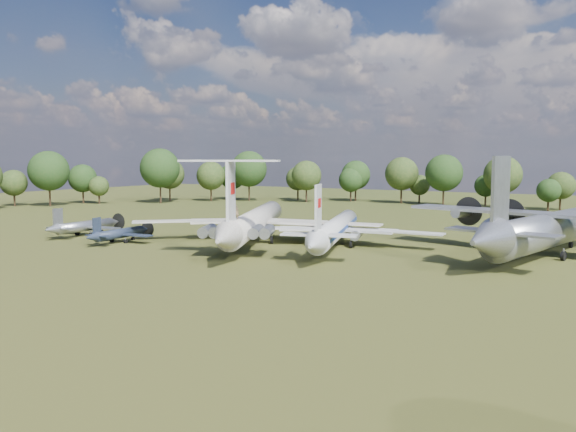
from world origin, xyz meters
The scene contains 7 objects.
ground centered at (0.00, 0.00, 0.00)m, with size 300.00×300.00×0.00m, color #233712.
il62_airliner centered at (1.08, 3.40, 2.44)m, with size 38.22×49.69×4.87m, color #B4B4B0, non-canonical shape.
tu104_jet centered at (13.69, 5.44, 2.02)m, with size 30.31×40.41×4.04m, color silver, non-canonical shape.
an12_transport centered at (40.52, 11.53, 2.80)m, with size 38.06×42.54×5.60m, color #96999E, non-canonical shape.
small_prop_west centered at (-15.71, -8.04, 1.06)m, with size 10.56×14.39×2.11m, color #151931, non-canonical shape.
small_prop_northwest centered at (-26.35, -5.70, 1.23)m, with size 12.34×16.83×2.47m, color #ABAEB4, non-canonical shape.
person_on_il62 centered at (6.78, -9.00, 5.81)m, with size 0.68×0.45×1.88m, color #94764B.
Camera 1 is at (49.38, -66.28, 12.52)m, focal length 35.00 mm.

